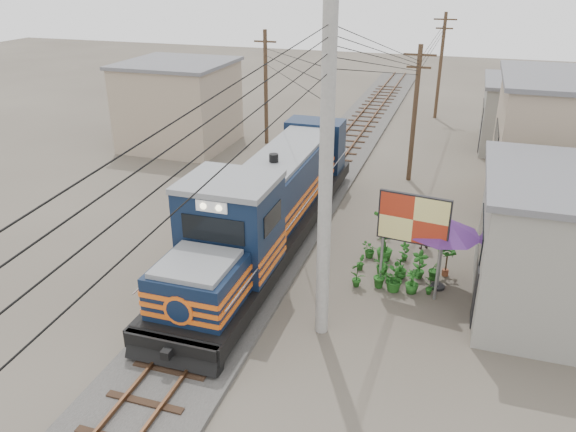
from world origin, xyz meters
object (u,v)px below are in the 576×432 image
(billboard, at_px, (413,222))
(vendor, at_px, (425,232))
(locomotive, at_px, (269,205))
(market_umbrella, at_px, (445,226))

(billboard, xyz_separation_m, vendor, (0.25, 3.59, -1.99))
(locomotive, xyz_separation_m, market_umbrella, (6.81, -1.29, 0.65))
(locomotive, height_order, vendor, locomotive)
(locomotive, bearing_deg, vendor, 15.25)
(market_umbrella, bearing_deg, locomotive, 169.29)
(locomotive, relative_size, vendor, 11.07)
(locomotive, xyz_separation_m, billboard, (5.78, -1.94, 0.96))
(billboard, bearing_deg, locomotive, 169.28)
(billboard, relative_size, market_umbrella, 1.34)
(locomotive, distance_m, vendor, 6.33)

